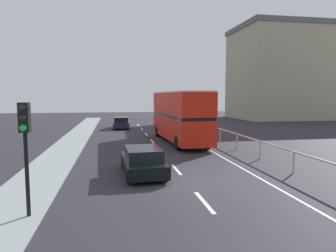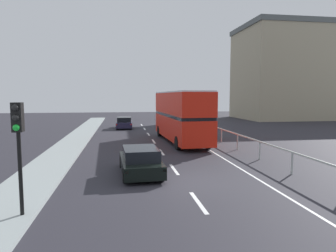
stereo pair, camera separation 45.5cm
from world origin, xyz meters
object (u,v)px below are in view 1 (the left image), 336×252
traffic_signal_pole (25,132)px  sedan_car_ahead (121,123)px  hatchback_car_near (143,161)px  double_decker_bus_red (179,115)px

traffic_signal_pole → sedan_car_ahead: 26.92m
hatchback_car_near → traffic_signal_pole: size_ratio=1.24×
double_decker_bus_red → hatchback_car_near: (-4.02, -9.99, -1.62)m
hatchback_car_near → sedan_car_ahead: sedan_car_ahead is taller
sedan_car_ahead → double_decker_bus_red: bearing=-66.9°
traffic_signal_pole → sedan_car_ahead: (3.49, 26.61, -2.12)m
double_decker_bus_red → traffic_signal_pole: size_ratio=3.04×
hatchback_car_near → sedan_car_ahead: 21.66m
double_decker_bus_red → sedan_car_ahead: 12.63m
sedan_car_ahead → traffic_signal_pole: bearing=-95.7°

